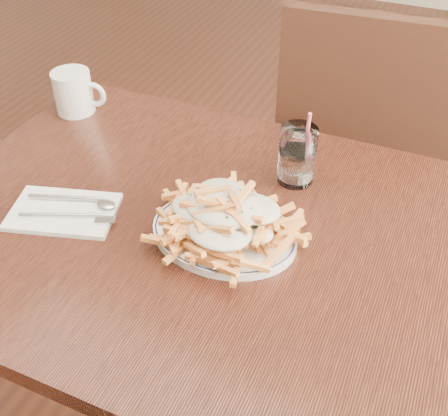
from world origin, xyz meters
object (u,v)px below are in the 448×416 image
at_px(loaded_fries, 224,212).
at_px(coffee_mug, 74,92).
at_px(table, 230,262).
at_px(water_glass, 297,158).
at_px(fries_plate, 224,234).
at_px(chair_far, 362,150).

distance_m(loaded_fries, coffee_mug, 0.58).
bearing_deg(loaded_fries, table, 78.02).
xyz_separation_m(water_glass, coffee_mug, (-0.58, 0.05, -0.00)).
bearing_deg(water_glass, loaded_fries, -105.88).
bearing_deg(coffee_mug, table, -26.19).
bearing_deg(coffee_mug, fries_plate, -28.00).
bearing_deg(chair_far, loaded_fries, -100.43).
relative_size(chair_far, coffee_mug, 7.57).
xyz_separation_m(chair_far, loaded_fries, (-0.13, -0.69, 0.25)).
bearing_deg(table, fries_plate, -101.98).
height_order(water_glass, coffee_mug, water_glass).
xyz_separation_m(loaded_fries, coffee_mug, (-0.51, 0.27, -0.01)).
distance_m(table, loaded_fries, 0.14).
distance_m(chair_far, fries_plate, 0.73).
bearing_deg(water_glass, chair_far, 82.24).
relative_size(table, fries_plate, 4.15).
xyz_separation_m(loaded_fries, water_glass, (0.06, 0.22, -0.01)).
relative_size(water_glass, coffee_mug, 1.27).
distance_m(loaded_fries, water_glass, 0.23).
bearing_deg(loaded_fries, fries_plate, 104.04).
relative_size(chair_far, loaded_fries, 3.03).
relative_size(fries_plate, loaded_fries, 0.89).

